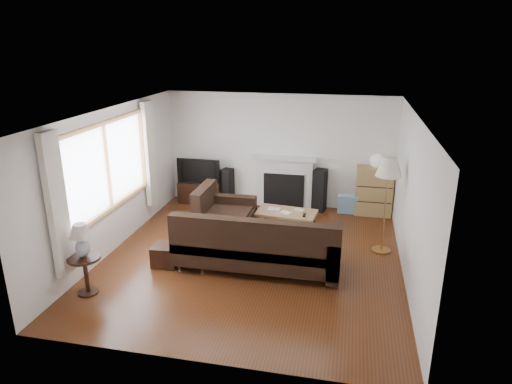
% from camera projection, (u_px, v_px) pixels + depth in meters
% --- Properties ---
extents(room, '(5.10, 5.60, 2.54)m').
position_uv_depth(room, '(252.00, 189.00, 7.50)').
color(room, '#512712').
rests_on(room, ground).
extents(window, '(0.12, 2.74, 1.54)m').
position_uv_depth(window, '(108.00, 166.00, 7.69)').
color(window, brown).
rests_on(window, room).
extents(curtain_near, '(0.10, 0.35, 2.10)m').
position_uv_depth(curtain_near, '(57.00, 206.00, 6.32)').
color(curtain_near, silver).
rests_on(curtain_near, room).
extents(curtain_far, '(0.10, 0.35, 2.10)m').
position_uv_depth(curtain_far, '(150.00, 154.00, 9.14)').
color(curtain_far, silver).
rests_on(curtain_far, room).
extents(fireplace, '(1.40, 0.26, 1.15)m').
position_uv_depth(fireplace, '(284.00, 182.00, 10.13)').
color(fireplace, white).
rests_on(fireplace, room).
extents(tv_stand, '(0.98, 0.44, 0.49)m').
position_uv_depth(tv_stand, '(201.00, 192.00, 10.48)').
color(tv_stand, black).
rests_on(tv_stand, ground).
extents(television, '(0.98, 0.13, 0.57)m').
position_uv_depth(television, '(200.00, 170.00, 10.31)').
color(television, black).
rests_on(television, tv_stand).
extents(speaker_left, '(0.28, 0.32, 0.82)m').
position_uv_depth(speaker_left, '(227.00, 186.00, 10.35)').
color(speaker_left, black).
rests_on(speaker_left, ground).
extents(speaker_right, '(0.32, 0.36, 0.93)m').
position_uv_depth(speaker_right, '(320.00, 190.00, 9.92)').
color(speaker_right, black).
rests_on(speaker_right, ground).
extents(bookshelf, '(0.76, 0.36, 1.05)m').
position_uv_depth(bookshelf, '(374.00, 191.00, 9.66)').
color(bookshelf, '#9E7E49').
rests_on(bookshelf, ground).
extents(globe_lamp, '(0.28, 0.28, 0.28)m').
position_uv_depth(globe_lamp, '(377.00, 161.00, 9.45)').
color(globe_lamp, white).
rests_on(globe_lamp, bookshelf).
extents(sectional_sofa, '(2.90, 2.12, 0.94)m').
position_uv_depth(sectional_sofa, '(258.00, 241.00, 7.42)').
color(sectional_sofa, black).
rests_on(sectional_sofa, ground).
extents(coffee_table, '(1.20, 0.74, 0.44)m').
position_uv_depth(coffee_table, '(286.00, 222.00, 8.84)').
color(coffee_table, '#A0784D').
rests_on(coffee_table, ground).
extents(footstool, '(0.44, 0.44, 0.35)m').
position_uv_depth(footstool, '(166.00, 255.00, 7.61)').
color(footstool, black).
rests_on(footstool, ground).
extents(floor_lamp, '(0.55, 0.55, 1.71)m').
position_uv_depth(floor_lamp, '(385.00, 206.00, 7.87)').
color(floor_lamp, '#A26F38').
rests_on(floor_lamp, ground).
extents(side_table, '(0.48, 0.48, 0.60)m').
position_uv_depth(side_table, '(86.00, 275.00, 6.71)').
color(side_table, black).
rests_on(side_table, ground).
extents(table_lamp, '(0.31, 0.31, 0.51)m').
position_uv_depth(table_lamp, '(82.00, 241.00, 6.53)').
color(table_lamp, silver).
rests_on(table_lamp, side_table).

